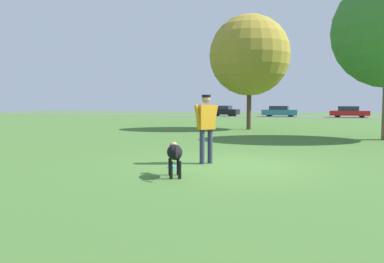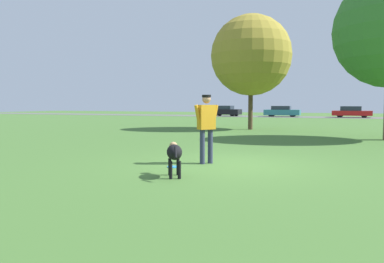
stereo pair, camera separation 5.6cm
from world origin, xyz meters
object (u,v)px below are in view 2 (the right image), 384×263
Objects in this scene: parked_car_black at (226,111)px; person at (206,122)px; dog at (174,153)px; frisbee at (173,167)px; tree_mid_center at (251,55)px; parked_car_teal at (282,111)px; parked_car_red at (352,112)px.

person is at bearing -70.63° from parked_car_black.
dog is at bearing -143.17° from person.
parked_car_black is at bearing -12.60° from dog.
tree_mid_center reaches higher than frisbee.
frisbee is 38.76m from parked_car_teal.
person is 38.88m from parked_car_black.
person reaches higher than parked_car_teal.
frisbee is (-0.55, 1.06, -0.49)m from dog.
person is 0.41× the size of parked_car_red.
dog is 40.70m from parked_car_black.
person is 0.41× the size of parked_car_teal.
parked_car_black reaches higher than parked_car_teal.
person is at bearing -29.00° from dog.
parked_car_black is (-11.25, 37.22, -0.40)m from person.
parked_car_teal is at bearing 94.81° from tree_mid_center.
dog is at bearing -62.67° from frisbee.
frisbee is 0.06× the size of parked_car_red.
parked_car_red is at bearing -0.88° from parked_car_teal.
dog is 15.85m from tree_mid_center.
parked_car_red is (3.74, 37.70, -0.42)m from person.
dog is 39.87m from parked_car_teal.
tree_mid_center is at bearing -100.78° from parked_car_red.
tree_mid_center is at bearing 96.28° from frisbee.
parked_car_black is at bearing -175.45° from parked_car_red.
parked_car_black is 0.90× the size of parked_car_red.
dog is 0.23× the size of parked_car_teal.
dog reaches higher than frisbee.
parked_car_black reaches higher than frisbee.
parked_car_black is at bearing 110.91° from tree_mid_center.
tree_mid_center is at bearing 46.25° from person.
parked_car_red is (7.91, -0.05, -0.00)m from parked_car_teal.
parked_car_black is (-11.24, 39.12, 0.16)m from dog.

